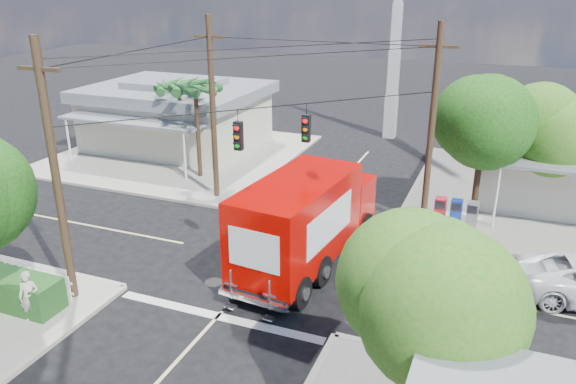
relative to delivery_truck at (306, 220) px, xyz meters
The scene contains 16 objects.
ground 2.39m from the delivery_truck, behind, with size 120.00×120.00×0.00m, color black.
sidewalk_ne 14.32m from the delivery_truck, 48.44° to the left, with size 14.12×14.12×0.14m.
sidewalk_nw 16.38m from the delivery_truck, 139.25° to the left, with size 14.12×14.12×0.14m.
road_markings 2.93m from the delivery_truck, 130.17° to the right, with size 32.00×32.00×0.01m.
building_nw 18.17m from the delivery_truck, 137.77° to the left, with size 10.80×10.20×4.30m.
radio_tower 20.13m from the delivery_truck, 92.77° to the left, with size 0.80×0.80×17.00m.
tree_ne_front 9.15m from the delivery_truck, 48.51° to the left, with size 4.21×4.14×6.66m.
tree_ne_back 12.28m from the delivery_truck, 46.18° to the left, with size 3.77×3.66×5.82m.
tree_se 9.57m from the delivery_truck, 53.45° to the right, with size 3.67×3.54×5.62m.
palm_nw_front 11.95m from the delivery_truck, 141.01° to the left, with size 3.01×3.08×5.59m.
palm_nw_back 14.29m from the delivery_truck, 141.39° to the left, with size 3.01×3.08×5.19m.
utility_poles 4.34m from the delivery_truck, 156.00° to the left, with size 12.00×10.68×9.00m.
picket_fence 11.01m from the delivery_truck, 147.70° to the right, with size 5.94×0.06×1.00m.
vending_boxes 7.89m from the delivery_truck, 49.70° to the left, with size 1.90×0.50×1.10m.
delivery_truck is the anchor object (origin of this frame).
pedestrian 9.93m from the delivery_truck, 133.62° to the right, with size 0.64×0.42×1.76m, color beige.
Camera 1 is at (8.11, -18.26, 10.60)m, focal length 35.00 mm.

